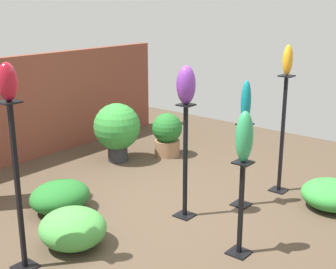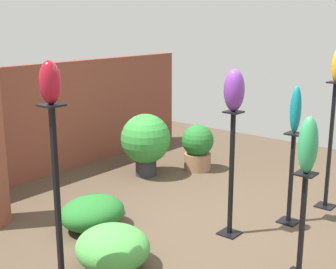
{
  "view_description": "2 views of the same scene",
  "coord_description": "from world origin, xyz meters",
  "px_view_note": "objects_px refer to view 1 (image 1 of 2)",
  "views": [
    {
      "loc": [
        -3.73,
        -3.17,
        2.34
      ],
      "look_at": [
        0.2,
        0.07,
        0.87
      ],
      "focal_mm": 50.0,
      "sensor_mm": 36.0,
      "label": 1
    },
    {
      "loc": [
        -3.72,
        -2.59,
        2.14
      ],
      "look_at": [
        -0.12,
        0.38,
        1.0
      ],
      "focal_mm": 50.0,
      "sensor_mm": 36.0,
      "label": 2
    }
  ],
  "objects_px": {
    "pedestal_jade": "(241,213)",
    "art_vase_ruby": "(7,82)",
    "art_vase_teal": "(246,102)",
    "potted_plant_mid_left": "(117,128)",
    "art_vase_amber": "(288,60)",
    "pedestal_violet": "(185,166)",
    "pedestal_teal": "(243,169)",
    "potted_plant_front_left": "(167,133)",
    "pedestal_amber": "(282,139)",
    "pedestal_ruby": "(18,195)",
    "art_vase_violet": "(186,85)",
    "art_vase_jade": "(244,137)"
  },
  "relations": [
    {
      "from": "pedestal_teal",
      "to": "pedestal_amber",
      "type": "height_order",
      "value": "pedestal_amber"
    },
    {
      "from": "art_vase_jade",
      "to": "potted_plant_front_left",
      "type": "relative_size",
      "value": 0.7
    },
    {
      "from": "pedestal_ruby",
      "to": "potted_plant_front_left",
      "type": "height_order",
      "value": "pedestal_ruby"
    },
    {
      "from": "potted_plant_mid_left",
      "to": "art_vase_amber",
      "type": "bearing_deg",
      "value": -78.47
    },
    {
      "from": "pedestal_violet",
      "to": "potted_plant_mid_left",
      "type": "distance_m",
      "value": 2.1
    },
    {
      "from": "art_vase_violet",
      "to": "art_vase_amber",
      "type": "relative_size",
      "value": 1.13
    },
    {
      "from": "pedestal_jade",
      "to": "art_vase_teal",
      "type": "xyz_separation_m",
      "value": [
        0.97,
        0.55,
        0.82
      ]
    },
    {
      "from": "pedestal_ruby",
      "to": "art_vase_ruby",
      "type": "distance_m",
      "value": 0.99
    },
    {
      "from": "pedestal_jade",
      "to": "potted_plant_front_left",
      "type": "xyz_separation_m",
      "value": [
        1.82,
        2.4,
        -0.07
      ]
    },
    {
      "from": "pedestal_violet",
      "to": "art_vase_jade",
      "type": "relative_size",
      "value": 2.73
    },
    {
      "from": "pedestal_violet",
      "to": "art_vase_ruby",
      "type": "distance_m",
      "value": 2.14
    },
    {
      "from": "potted_plant_front_left",
      "to": "pedestal_jade",
      "type": "bearing_deg",
      "value": -127.25
    },
    {
      "from": "pedestal_teal",
      "to": "art_vase_ruby",
      "type": "height_order",
      "value": "art_vase_ruby"
    },
    {
      "from": "art_vase_ruby",
      "to": "art_vase_jade",
      "type": "height_order",
      "value": "art_vase_ruby"
    },
    {
      "from": "art_vase_teal",
      "to": "potted_plant_mid_left",
      "type": "relative_size",
      "value": 0.56
    },
    {
      "from": "pedestal_ruby",
      "to": "art_vase_amber",
      "type": "bearing_deg",
      "value": -17.22
    },
    {
      "from": "art_vase_violet",
      "to": "pedestal_ruby",
      "type": "bearing_deg",
      "value": 164.9
    },
    {
      "from": "art_vase_ruby",
      "to": "art_vase_violet",
      "type": "distance_m",
      "value": 1.84
    },
    {
      "from": "pedestal_amber",
      "to": "pedestal_jade",
      "type": "distance_m",
      "value": 1.72
    },
    {
      "from": "art_vase_teal",
      "to": "art_vase_amber",
      "type": "bearing_deg",
      "value": -11.95
    },
    {
      "from": "pedestal_ruby",
      "to": "pedestal_violet",
      "type": "xyz_separation_m",
      "value": [
        1.76,
        -0.48,
        -0.13
      ]
    },
    {
      "from": "pedestal_jade",
      "to": "potted_plant_front_left",
      "type": "relative_size",
      "value": 1.38
    },
    {
      "from": "pedestal_teal",
      "to": "pedestal_jade",
      "type": "xyz_separation_m",
      "value": [
        -0.97,
        -0.55,
        -0.03
      ]
    },
    {
      "from": "art_vase_ruby",
      "to": "art_vase_amber",
      "type": "height_order",
      "value": "art_vase_ruby"
    },
    {
      "from": "pedestal_amber",
      "to": "art_vase_amber",
      "type": "height_order",
      "value": "art_vase_amber"
    },
    {
      "from": "pedestal_ruby",
      "to": "art_vase_jade",
      "type": "bearing_deg",
      "value": -43.36
    },
    {
      "from": "pedestal_violet",
      "to": "pedestal_teal",
      "type": "distance_m",
      "value": 0.75
    },
    {
      "from": "pedestal_teal",
      "to": "art_vase_ruby",
      "type": "relative_size",
      "value": 3.12
    },
    {
      "from": "pedestal_violet",
      "to": "art_vase_violet",
      "type": "xyz_separation_m",
      "value": [
        0.0,
        -0.0,
        0.9
      ]
    },
    {
      "from": "pedestal_teal",
      "to": "potted_plant_mid_left",
      "type": "height_order",
      "value": "pedestal_teal"
    },
    {
      "from": "pedestal_violet",
      "to": "pedestal_teal",
      "type": "xyz_separation_m",
      "value": [
        0.65,
        -0.34,
        -0.14
      ]
    },
    {
      "from": "pedestal_teal",
      "to": "art_vase_teal",
      "type": "height_order",
      "value": "art_vase_teal"
    },
    {
      "from": "pedestal_ruby",
      "to": "art_vase_teal",
      "type": "height_order",
      "value": "pedestal_ruby"
    },
    {
      "from": "pedestal_amber",
      "to": "potted_plant_front_left",
      "type": "relative_size",
      "value": 2.19
    },
    {
      "from": "pedestal_violet",
      "to": "art_vase_violet",
      "type": "distance_m",
      "value": 0.9
    },
    {
      "from": "pedestal_amber",
      "to": "art_vase_amber",
      "type": "relative_size",
      "value": 4.09
    },
    {
      "from": "art_vase_teal",
      "to": "pedestal_jade",
      "type": "bearing_deg",
      "value": -150.19
    },
    {
      "from": "potted_plant_front_left",
      "to": "art_vase_ruby",
      "type": "bearing_deg",
      "value": -162.54
    },
    {
      "from": "pedestal_teal",
      "to": "art_vase_teal",
      "type": "relative_size",
      "value": 2.03
    },
    {
      "from": "art_vase_violet",
      "to": "potted_plant_front_left",
      "type": "distance_m",
      "value": 2.42
    },
    {
      "from": "pedestal_teal",
      "to": "pedestal_amber",
      "type": "bearing_deg",
      "value": -11.95
    },
    {
      "from": "pedestal_teal",
      "to": "pedestal_jade",
      "type": "height_order",
      "value": "pedestal_teal"
    },
    {
      "from": "potted_plant_front_left",
      "to": "potted_plant_mid_left",
      "type": "bearing_deg",
      "value": 148.34
    },
    {
      "from": "potted_plant_front_left",
      "to": "pedestal_ruby",
      "type": "bearing_deg",
      "value": -162.54
    },
    {
      "from": "art_vase_ruby",
      "to": "potted_plant_mid_left",
      "type": "distance_m",
      "value": 3.21
    },
    {
      "from": "pedestal_jade",
      "to": "potted_plant_mid_left",
      "type": "bearing_deg",
      "value": 67.64
    },
    {
      "from": "pedestal_jade",
      "to": "art_vase_ruby",
      "type": "relative_size",
      "value": 2.91
    },
    {
      "from": "pedestal_violet",
      "to": "pedestal_amber",
      "type": "xyz_separation_m",
      "value": [
        1.33,
        -0.48,
        0.09
      ]
    },
    {
      "from": "pedestal_jade",
      "to": "art_vase_amber",
      "type": "height_order",
      "value": "art_vase_amber"
    },
    {
      "from": "art_vase_ruby",
      "to": "art_vase_jade",
      "type": "distance_m",
      "value": 2.06
    }
  ]
}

